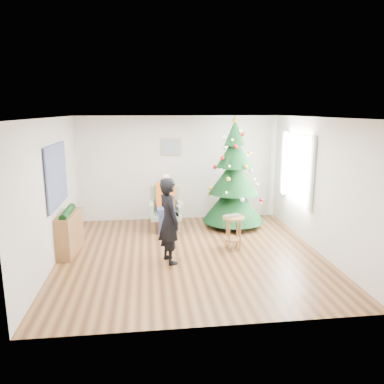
{
  "coord_description": "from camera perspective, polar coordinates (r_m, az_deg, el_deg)",
  "views": [
    {
      "loc": [
        -0.79,
        -6.78,
        2.73
      ],
      "look_at": [
        0.1,
        0.6,
        1.1
      ],
      "focal_mm": 35.0,
      "sensor_mm": 36.0,
      "label": 1
    }
  ],
  "objects": [
    {
      "name": "armchair",
      "position": [
        8.73,
        -4.03,
        -3.36
      ],
      "size": [
        0.76,
        0.69,
        1.0
      ],
      "rotation": [
        0.0,
        0.0,
        0.0
      ],
      "color": "gray",
      "rests_on": "floor"
    },
    {
      "name": "floor",
      "position": [
        7.35,
        -0.21,
        -9.44
      ],
      "size": [
        5.0,
        5.0,
        0.0
      ],
      "primitive_type": "plane",
      "color": "brown",
      "rests_on": "ground"
    },
    {
      "name": "standing_man",
      "position": [
        6.76,
        -3.5,
        -4.38
      ],
      "size": [
        0.55,
        0.67,
        1.57
      ],
      "primitive_type": "imported",
      "rotation": [
        0.0,
        0.0,
        1.92
      ],
      "color": "black",
      "rests_on": "floor"
    },
    {
      "name": "ceiling",
      "position": [
        6.82,
        -0.23,
        11.28
      ],
      "size": [
        5.0,
        5.0,
        0.0
      ],
      "primitive_type": "plane",
      "rotation": [
        3.14,
        0.0,
        0.0
      ],
      "color": "white",
      "rests_on": "wall_back"
    },
    {
      "name": "framed_picture",
      "position": [
        9.3,
        -3.24,
        6.92
      ],
      "size": [
        0.52,
        0.05,
        0.42
      ],
      "color": "tan",
      "rests_on": "wall_back"
    },
    {
      "name": "wall_front",
      "position": [
        4.58,
        3.45,
        -5.85
      ],
      "size": [
        5.0,
        0.0,
        5.0
      ],
      "primitive_type": "plane",
      "rotation": [
        -1.57,
        0.0,
        0.0
      ],
      "color": "silver",
      "rests_on": "floor"
    },
    {
      "name": "stool",
      "position": [
        7.57,
        6.32,
        -6.13
      ],
      "size": [
        0.44,
        0.44,
        0.66
      ],
      "rotation": [
        0.0,
        0.0,
        0.13
      ],
      "color": "brown",
      "rests_on": "floor"
    },
    {
      "name": "game_controller",
      "position": [
        6.67,
        -2.08,
        -2.25
      ],
      "size": [
        0.08,
        0.13,
        0.04
      ],
      "primitive_type": "cube",
      "rotation": [
        0.0,
        0.0,
        0.34
      ],
      "color": "white",
      "rests_on": "standing_man"
    },
    {
      "name": "christmas_tree",
      "position": [
        8.84,
        6.4,
        2.21
      ],
      "size": [
        1.45,
        1.45,
        2.62
      ],
      "rotation": [
        0.0,
        0.0,
        -0.4
      ],
      "color": "#3F2816",
      "rests_on": "floor"
    },
    {
      "name": "wall_right",
      "position": [
        7.67,
        18.67,
        0.97
      ],
      "size": [
        0.0,
        5.0,
        5.0
      ],
      "primitive_type": "plane",
      "rotation": [
        1.57,
        0.0,
        -1.57
      ],
      "color": "silver",
      "rests_on": "floor"
    },
    {
      "name": "window_panel",
      "position": [
        8.52,
        15.72,
        3.61
      ],
      "size": [
        0.04,
        1.3,
        1.4
      ],
      "primitive_type": "cube",
      "color": "white",
      "rests_on": "wall_right"
    },
    {
      "name": "laptop",
      "position": [
        7.47,
        6.39,
        -3.66
      ],
      "size": [
        0.43,
        0.38,
        0.03
      ],
      "primitive_type": "imported",
      "rotation": [
        0.0,
        0.0,
        0.48
      ],
      "color": "silver",
      "rests_on": "stool"
    },
    {
      "name": "garland",
      "position": [
        7.54,
        -18.45,
        -2.95
      ],
      "size": [
        0.14,
        0.9,
        0.14
      ],
      "primitive_type": "cylinder",
      "rotation": [
        1.57,
        0.0,
        0.0
      ],
      "color": "black",
      "rests_on": "console"
    },
    {
      "name": "seated_person",
      "position": [
        8.6,
        -4.03,
        -1.51
      ],
      "size": [
        0.42,
        0.6,
        1.31
      ],
      "rotation": [
        0.0,
        0.0,
        0.0
      ],
      "color": "navy",
      "rests_on": "armchair"
    },
    {
      "name": "tapestry",
      "position": [
        7.36,
        -19.91,
        2.41
      ],
      "size": [
        0.03,
        1.5,
        1.15
      ],
      "primitive_type": "cube",
      "color": "black",
      "rests_on": "wall_left"
    },
    {
      "name": "console",
      "position": [
        7.66,
        -18.23,
        -5.99
      ],
      "size": [
        0.39,
        1.02,
        0.8
      ],
      "primitive_type": "cube",
      "rotation": [
        0.0,
        0.0,
        -0.09
      ],
      "color": "brown",
      "rests_on": "floor"
    },
    {
      "name": "curtains",
      "position": [
        8.51,
        15.53,
        3.61
      ],
      "size": [
        0.05,
        1.75,
        1.5
      ],
      "color": "white",
      "rests_on": "wall_right"
    },
    {
      "name": "wall_back",
      "position": [
        9.42,
        -2.0,
        3.63
      ],
      "size": [
        5.0,
        0.0,
        5.0
      ],
      "primitive_type": "plane",
      "rotation": [
        1.57,
        0.0,
        0.0
      ],
      "color": "silver",
      "rests_on": "floor"
    },
    {
      "name": "wall_left",
      "position": [
        7.13,
        -20.6,
        0.01
      ],
      "size": [
        0.0,
        5.0,
        5.0
      ],
      "primitive_type": "plane",
      "rotation": [
        1.57,
        0.0,
        1.57
      ],
      "color": "silver",
      "rests_on": "floor"
    }
  ]
}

